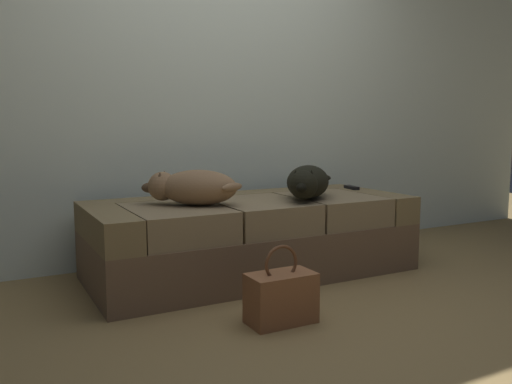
{
  "coord_description": "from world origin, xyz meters",
  "views": [
    {
      "loc": [
        -1.51,
        -1.9,
        0.93
      ],
      "look_at": [
        0.0,
        0.93,
        0.53
      ],
      "focal_mm": 36.94,
      "sensor_mm": 36.0,
      "label": 1
    }
  ],
  "objects_px": {
    "couch": "(252,237)",
    "dog_tan": "(192,187)",
    "handbag": "(281,297)",
    "dog_dark": "(307,182)",
    "tv_remote": "(352,187)"
  },
  "relations": [
    {
      "from": "dog_tan",
      "to": "handbag",
      "type": "relative_size",
      "value": 1.47
    },
    {
      "from": "tv_remote",
      "to": "handbag",
      "type": "bearing_deg",
      "value": -132.92
    },
    {
      "from": "couch",
      "to": "dog_dark",
      "type": "bearing_deg",
      "value": -28.84
    },
    {
      "from": "dog_dark",
      "to": "handbag",
      "type": "distance_m",
      "value": 0.97
    },
    {
      "from": "couch",
      "to": "handbag",
      "type": "xyz_separation_m",
      "value": [
        -0.27,
        -0.81,
        -0.11
      ]
    },
    {
      "from": "couch",
      "to": "dog_tan",
      "type": "bearing_deg",
      "value": -172.11
    },
    {
      "from": "dog_tan",
      "to": "tv_remote",
      "type": "relative_size",
      "value": 3.69
    },
    {
      "from": "dog_dark",
      "to": "handbag",
      "type": "relative_size",
      "value": 1.43
    },
    {
      "from": "dog_tan",
      "to": "handbag",
      "type": "height_order",
      "value": "dog_tan"
    },
    {
      "from": "couch",
      "to": "dog_dark",
      "type": "xyz_separation_m",
      "value": [
        0.3,
        -0.17,
        0.35
      ]
    },
    {
      "from": "couch",
      "to": "dog_tan",
      "type": "height_order",
      "value": "dog_tan"
    },
    {
      "from": "dog_dark",
      "to": "tv_remote",
      "type": "height_order",
      "value": "dog_dark"
    },
    {
      "from": "handbag",
      "to": "couch",
      "type": "bearing_deg",
      "value": 71.58
    },
    {
      "from": "couch",
      "to": "dog_dark",
      "type": "relative_size",
      "value": 3.71
    },
    {
      "from": "tv_remote",
      "to": "dog_dark",
      "type": "bearing_deg",
      "value": -145.57
    }
  ]
}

